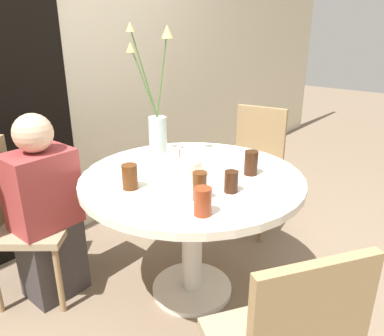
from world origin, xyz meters
TOP-DOWN VIEW (x-y plane):
  - ground_plane at (0.00, 0.00)m, footprint 16.00×16.00m
  - wall_back at (0.00, 1.16)m, footprint 8.00×0.05m
  - doorway_panel at (-0.42, 1.13)m, footprint 0.90×0.01m
  - dining_table at (0.00, 0.00)m, footprint 1.16×1.16m
  - chair_right_flank at (-0.61, 0.74)m, footprint 0.56×0.56m
  - chair_left_flank at (0.94, 0.17)m, footprint 0.46×0.46m
  - birthday_cake at (-0.05, 0.04)m, footprint 0.23×0.23m
  - flower_vase at (0.07, 0.32)m, footprint 0.20×0.22m
  - side_plate at (0.34, 0.02)m, footprint 0.21×0.21m
  - drink_glass_0 at (-0.21, -0.21)m, footprint 0.06×0.06m
  - drink_glass_1 at (0.21, -0.23)m, footprint 0.07×0.07m
  - drink_glass_2 at (-0.04, -0.27)m, footprint 0.07×0.07m
  - drink_glass_3 at (-0.31, -0.31)m, footprint 0.08×0.08m
  - drink_glass_4 at (-0.32, 0.12)m, footprint 0.08×0.08m
  - person_woman at (-0.51, 0.61)m, footprint 0.34×0.24m

SIDE VIEW (x-z plane):
  - ground_plane at x=0.00m, z-range 0.00..0.00m
  - person_woman at x=-0.51m, z-range -0.03..1.03m
  - chair_right_flank at x=-0.61m, z-range 0.06..0.96m
  - chair_left_flank at x=0.94m, z-range 0.06..0.96m
  - dining_table at x=0.00m, z-range 0.24..0.97m
  - side_plate at x=0.34m, z-range 0.73..0.74m
  - birthday_cake at x=-0.05m, z-range 0.71..0.86m
  - drink_glass_2 at x=-0.04m, z-range 0.73..0.84m
  - drink_glass_3 at x=-0.31m, z-range 0.73..0.85m
  - drink_glass_4 at x=-0.32m, z-range 0.73..0.86m
  - drink_glass_1 at x=0.21m, z-range 0.73..0.86m
  - drink_glass_0 at x=-0.21m, z-range 0.73..0.87m
  - flower_vase at x=0.07m, z-range 0.57..1.32m
  - doorway_panel at x=-0.42m, z-range 0.00..2.05m
  - wall_back at x=0.00m, z-range 0.00..2.60m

